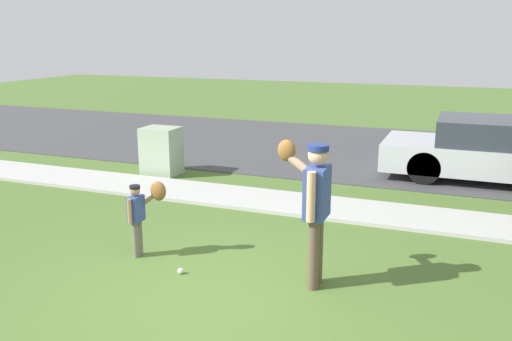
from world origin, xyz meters
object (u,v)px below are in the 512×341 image
object	(u,v)px
baseball	(181,271)
parked_sedan_silver	(504,151)
person_adult	(314,199)
utility_cabinet	(161,151)
person_child	(143,208)

from	to	relation	value
baseball	parked_sedan_silver	world-z (taller)	parked_sedan_silver
person_adult	baseball	bearing A→B (deg)	11.11
person_adult	parked_sedan_silver	size ratio (longest dim) A/B	0.37
person_adult	utility_cabinet	distance (m)	5.85
person_child	utility_cabinet	world-z (taller)	person_child
baseball	person_adult	bearing A→B (deg)	11.19
person_adult	utility_cabinet	bearing A→B (deg)	-41.80
person_adult	baseball	size ratio (longest dim) A/B	22.78
person_child	baseball	size ratio (longest dim) A/B	13.72
person_child	parked_sedan_silver	bearing A→B (deg)	51.76
utility_cabinet	baseball	bearing A→B (deg)	-56.52
utility_cabinet	parked_sedan_silver	size ratio (longest dim) A/B	0.22
person_adult	parked_sedan_silver	world-z (taller)	person_adult
person_adult	baseball	distance (m)	1.90
person_adult	utility_cabinet	size ratio (longest dim) A/B	1.70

